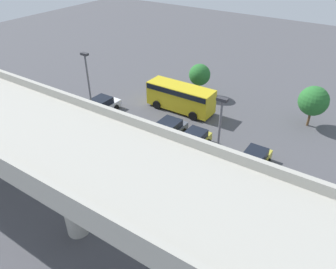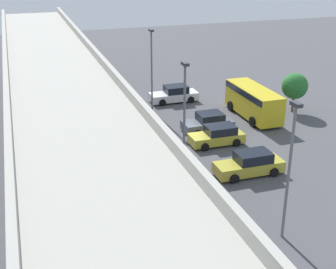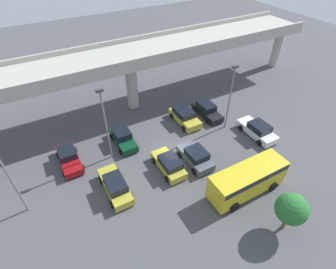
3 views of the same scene
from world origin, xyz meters
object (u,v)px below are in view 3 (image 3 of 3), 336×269
(parked_car_0, at_px, (69,158))
(lamp_post_near_aisle, at_px, (7,174))
(lamp_post_mid_lot, at_px, (231,93))
(parked_car_1, at_px, (115,186))
(shuttle_bus, at_px, (248,179))
(parked_car_6, at_px, (207,110))
(lamp_post_by_overpass, at_px, (105,121))
(parked_car_4, at_px, (196,157))
(tree_front_centre, at_px, (292,209))
(parked_car_7, at_px, (257,130))
(parked_car_2, at_px, (123,138))
(parked_car_3, at_px, (169,164))
(parked_car_5, at_px, (185,116))

(parked_car_0, distance_m, lamp_post_near_aisle, 7.11)
(lamp_post_mid_lot, bearing_deg, lamp_post_near_aisle, -177.68)
(parked_car_1, relative_size, lamp_post_mid_lot, 0.62)
(parked_car_0, height_order, shuttle_bus, shuttle_bus)
(parked_car_1, height_order, parked_car_6, parked_car_1)
(parked_car_0, relative_size, lamp_post_by_overpass, 0.58)
(parked_car_1, height_order, parked_car_4, parked_car_1)
(tree_front_centre, bearing_deg, parked_car_7, 56.45)
(parked_car_4, distance_m, tree_front_centre, 10.01)
(parked_car_6, bearing_deg, lamp_post_by_overpass, -84.39)
(lamp_post_near_aisle, relative_size, tree_front_centre, 2.07)
(parked_car_2, xyz_separation_m, parked_car_7, (13.88, -6.19, -0.01))
(parked_car_0, relative_size, lamp_post_near_aisle, 0.60)
(parked_car_6, xyz_separation_m, lamp_post_near_aisle, (-21.57, -3.94, 3.82))
(parked_car_3, relative_size, lamp_post_near_aisle, 0.56)
(parked_car_1, xyz_separation_m, parked_car_5, (11.08, 5.96, 0.03))
(tree_front_centre, bearing_deg, parked_car_5, 87.85)
(parked_car_2, distance_m, parked_car_3, 6.41)
(parked_car_3, bearing_deg, parked_car_0, 55.69)
(parked_car_1, bearing_deg, lamp_post_mid_lot, -79.62)
(parked_car_3, height_order, parked_car_5, parked_car_5)
(parked_car_5, relative_size, tree_front_centre, 1.22)
(parked_car_5, xyz_separation_m, lamp_post_near_aisle, (-18.41, -4.15, 3.79))
(parked_car_1, height_order, lamp_post_by_overpass, lamp_post_by_overpass)
(parked_car_3, height_order, lamp_post_mid_lot, lamp_post_mid_lot)
(parked_car_4, height_order, parked_car_7, parked_car_7)
(parked_car_3, distance_m, parked_car_4, 2.89)
(parked_car_3, xyz_separation_m, parked_car_7, (11.39, -0.28, 0.02))
(parked_car_1, relative_size, tree_front_centre, 1.29)
(parked_car_6, height_order, lamp_post_mid_lot, lamp_post_mid_lot)
(parked_car_1, height_order, parked_car_2, parked_car_2)
(parked_car_3, xyz_separation_m, tree_front_centre, (4.92, -10.04, 1.79))
(parked_car_0, distance_m, parked_car_3, 10.14)
(lamp_post_mid_lot, height_order, tree_front_centre, lamp_post_mid_lot)
(parked_car_2, height_order, parked_car_6, parked_car_2)
(lamp_post_near_aisle, relative_size, lamp_post_by_overpass, 0.97)
(parked_car_7, bearing_deg, lamp_post_near_aisle, 85.05)
(parked_car_7, height_order, lamp_post_mid_lot, lamp_post_mid_lot)
(parked_car_3, xyz_separation_m, lamp_post_by_overpass, (-4.34, 4.48, 3.98))
(parked_car_4, xyz_separation_m, lamp_post_near_aisle, (-15.75, 2.23, 3.84))
(shuttle_bus, xyz_separation_m, lamp_post_by_overpass, (-9.11, 10.17, 3.05))
(parked_car_6, bearing_deg, parked_car_7, 24.19)
(parked_car_4, relative_size, parked_car_6, 0.93)
(parked_car_2, xyz_separation_m, lamp_post_by_overpass, (-1.86, -1.43, 3.94))
(parked_car_6, bearing_deg, lamp_post_near_aisle, -79.65)
(parked_car_2, height_order, tree_front_centre, tree_front_centre)
(parked_car_2, distance_m, parked_car_5, 8.01)
(parked_car_0, distance_m, parked_car_4, 12.80)
(parked_car_4, bearing_deg, tree_front_centre, -167.91)
(tree_front_centre, bearing_deg, shuttle_bus, 92.03)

